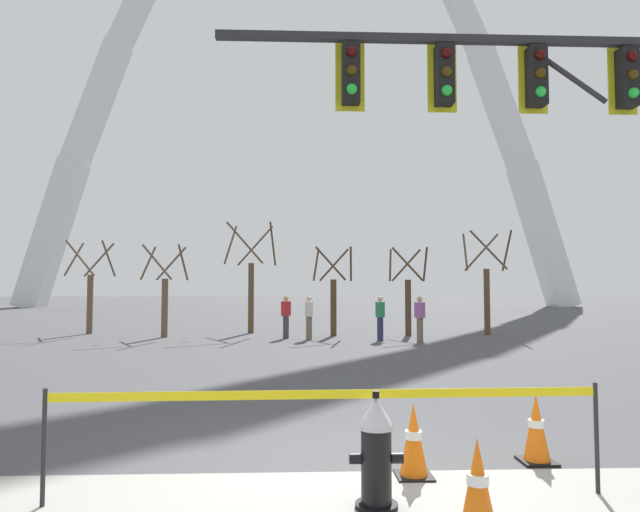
{
  "coord_description": "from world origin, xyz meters",
  "views": [
    {
      "loc": [
        -0.33,
        -5.91,
        1.87
      ],
      "look_at": [
        0.1,
        5.0,
        2.5
      ],
      "focal_mm": 31.41,
      "sensor_mm": 36.0,
      "label": 1
    }
  ],
  "objects": [
    {
      "name": "ground_plane",
      "position": [
        0.0,
        0.0,
        0.0
      ],
      "size": [
        240.0,
        240.0,
        0.0
      ],
      "primitive_type": "plane",
      "color": "#474749"
    },
    {
      "name": "fire_hydrant",
      "position": [
        0.34,
        -1.07,
        0.47
      ],
      "size": [
        0.46,
        0.48,
        0.99
      ],
      "color": "black",
      "rests_on": "ground"
    },
    {
      "name": "caution_tape_barrier",
      "position": [
        -0.05,
        -0.88,
        0.68
      ],
      "size": [
        4.96,
        0.15,
        1.01
      ],
      "color": "#232326",
      "rests_on": "ground"
    },
    {
      "name": "traffic_cone_by_hydrant",
      "position": [
        2.25,
        0.12,
        0.36
      ],
      "size": [
        0.36,
        0.36,
        0.73
      ],
      "color": "black",
      "rests_on": "ground"
    },
    {
      "name": "traffic_cone_mid_sidewalk",
      "position": [
        1.05,
        -1.6,
        0.36
      ],
      "size": [
        0.36,
        0.36,
        0.73
      ],
      "color": "black",
      "rests_on": "ground"
    },
    {
      "name": "traffic_cone_curb_edge",
      "position": [
        0.83,
        -0.3,
        0.36
      ],
      "size": [
        0.36,
        0.36,
        0.73
      ],
      "color": "black",
      "rests_on": "ground"
    },
    {
      "name": "traffic_signal_gantry",
      "position": [
        3.67,
        2.18,
        4.4
      ],
      "size": [
        7.82,
        0.44,
        6.0
      ],
      "color": "#232326",
      "rests_on": "ground"
    },
    {
      "name": "monument_arch",
      "position": [
        0.0,
        50.02,
        22.57
      ],
      "size": [
        55.81,
        2.46,
        51.46
      ],
      "color": "silver",
      "rests_on": "ground"
    },
    {
      "name": "tree_far_left",
      "position": [
        -8.87,
        17.47,
        1.69
      ],
      "size": [
        1.76,
        1.77,
        3.81
      ],
      "color": "brown",
      "rests_on": "ground"
    },
    {
      "name": "tree_left_mid",
      "position": [
        -5.4,
        15.66,
        1.56
      ],
      "size": [
        1.63,
        1.64,
        3.51
      ],
      "color": "brown",
      "rests_on": "ground"
    },
    {
      "name": "tree_center_left",
      "position": [
        -2.29,
        17.56,
        2.04
      ],
      "size": [
        2.1,
        2.12,
        4.58
      ],
      "color": "brown",
      "rests_on": "ground"
    },
    {
      "name": "tree_center_right",
      "position": [
        1.06,
        16.04,
        1.54
      ],
      "size": [
        1.62,
        1.63,
        3.48
      ],
      "color": "#473323",
      "rests_on": "ground"
    },
    {
      "name": "tree_right_mid",
      "position": [
        4.01,
        16.01,
        1.54
      ],
      "size": [
        1.61,
        1.62,
        3.46
      ],
      "color": "#473323",
      "rests_on": "ground"
    },
    {
      "name": "tree_far_right",
      "position": [
        7.27,
        16.35,
        1.85
      ],
      "size": [
        1.92,
        1.93,
        4.16
      ],
      "color": "brown",
      "rests_on": "ground"
    },
    {
      "name": "pedestrian_walking_left",
      "position": [
        2.6,
        13.99,
        0.82
      ],
      "size": [
        0.3,
        0.39,
        1.59
      ],
      "color": "#232847",
      "rests_on": "ground"
    },
    {
      "name": "pedestrian_standing_center",
      "position": [
        -0.77,
        15.06,
        0.82
      ],
      "size": [
        0.37,
        0.39,
        1.59
      ],
      "color": "#38383D",
      "rests_on": "ground"
    },
    {
      "name": "pedestrian_walking_right",
      "position": [
        0.08,
        14.48,
        0.82
      ],
      "size": [
        0.28,
        0.38,
        1.59
      ],
      "color": "brown",
      "rests_on": "ground"
    },
    {
      "name": "pedestrian_near_trees",
      "position": [
        3.91,
        13.45,
        0.82
      ],
      "size": [
        0.35,
        0.39,
        1.59
      ],
      "color": "brown",
      "rests_on": "ground"
    }
  ]
}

